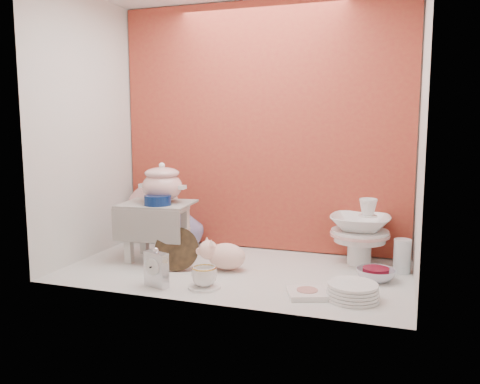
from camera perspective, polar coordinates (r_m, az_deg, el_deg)
The scene contains 17 objects.
ground at distance 2.64m, azimuth -0.56°, elevation -9.12°, with size 1.80×1.80×0.00m, color silver.
niche_shell at distance 2.69m, azimuth 0.70°, elevation 11.29°, with size 1.86×1.03×1.53m.
step_stool at distance 2.84m, azimuth -9.58°, elevation -4.53°, with size 0.39×0.33×0.33m, color silver, non-canonical shape.
soup_tureen at distance 2.81m, azimuth -9.06°, elevation 1.12°, with size 0.27×0.27×0.23m, color white, non-canonical shape.
cobalt_bowl at distance 2.73m, azimuth -9.58°, elevation -0.94°, with size 0.15×0.15×0.05m, color #0B1F53.
floral_platter at distance 3.24m, azimuth -9.70°, elevation -2.38°, with size 0.40×0.08×0.40m, color silver, non-canonical shape.
blue_white_vase at distance 3.10m, azimuth -6.73°, elevation -3.93°, with size 0.27×0.27×0.28m, color silver.
lacquer_tray at distance 2.64m, azimuth -7.39°, elevation -6.63°, with size 0.24×0.10×0.22m, color black, non-canonical shape.
mantel_clock at distance 2.39m, azimuth -9.74°, elevation -8.68°, with size 0.13×0.04×0.19m, color silver.
plush_pig at distance 2.62m, azimuth -1.56°, elevation -7.45°, with size 0.26×0.18×0.16m, color beige.
teacup_saucer at distance 2.37m, azimuth -4.18°, elevation -10.96°, with size 0.16×0.16×0.01m, color white.
gold_rim_teacup at distance 2.36m, azimuth -4.20°, elevation -9.74°, with size 0.12×0.12×0.10m, color white.
lattice_dish at distance 2.29m, azimuth 7.84°, elevation -11.58°, with size 0.17×0.17×0.02m, color white.
dinner_plate_stack at distance 2.27m, azimuth 13.00°, elevation -11.21°, with size 0.24×0.24×0.07m, color white.
crystal_bowl at distance 2.55m, azimuth 15.55°, elevation -9.28°, with size 0.19×0.19×0.06m, color silver.
clear_glass_vase at distance 2.71m, azimuth 18.39°, elevation -7.10°, with size 0.09×0.09×0.18m, color silver.
porcelain_tower at distance 2.78m, azimuth 13.80°, elevation -4.48°, with size 0.33×0.33×0.37m, color white, non-canonical shape.
Camera 1 is at (0.83, -2.38, 0.78)m, focal length 36.59 mm.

